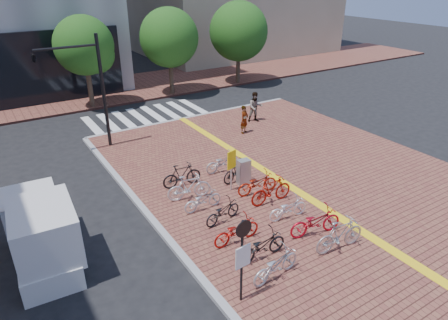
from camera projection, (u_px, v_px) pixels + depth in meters
ground at (279, 223)px, 14.96m from camera, size 120.00×120.00×0.00m
tactile_strip at (437, 278)px, 12.05m from camera, size 0.40×34.00×0.01m
kerb_north at (196, 117)px, 25.52m from camera, size 14.00×0.25×0.15m
far_sidewalk at (106, 91)px, 30.93m from camera, size 70.00×8.00×0.15m
crosswalk at (147, 116)px, 25.87m from camera, size 7.50×4.00×0.01m
street_trees at (183, 38)px, 28.93m from camera, size 16.20×4.60×6.35m
bike_0 at (276, 265)px, 11.89m from camera, size 1.86×0.83×0.95m
bike_1 at (262, 246)px, 12.72m from camera, size 1.80×0.63×0.94m
bike_2 at (236, 231)px, 13.47m from camera, size 1.77×0.62×0.93m
bike_3 at (223, 212)px, 14.61m from camera, size 1.68×0.84×0.84m
bike_4 at (203, 200)px, 15.35m from camera, size 1.61×0.57×0.84m
bike_5 at (189, 187)px, 16.01m from camera, size 1.85×0.83×1.07m
bike_6 at (182, 175)px, 16.98m from camera, size 1.77×0.62×1.04m
bike_7 at (340, 235)px, 13.06m from camera, size 1.97×0.73×1.16m
bike_8 at (315, 222)px, 13.86m from camera, size 2.06×1.06×1.03m
bike_9 at (288, 208)px, 14.81m from camera, size 1.67×0.72×0.85m
bike_10 at (271, 190)px, 15.74m from camera, size 1.90×0.61×1.13m
bike_11 at (257, 183)px, 16.44m from camera, size 1.86×0.84×0.94m
bike_12 at (237, 170)px, 17.44m from camera, size 1.72×0.79×1.00m
bike_13 at (223, 162)px, 18.27m from camera, size 1.75×0.65×0.91m
pedestrian_a at (244, 119)px, 22.48m from camera, size 0.69×0.58×1.60m
pedestrian_b at (255, 107)px, 24.17m from camera, size 1.07×0.95×1.82m
utility_box at (244, 172)px, 17.13m from camera, size 0.55×0.42×1.15m
yellow_sign at (232, 163)px, 16.34m from camera, size 0.49×0.19×1.82m
notice_sign at (243, 252)px, 10.51m from camera, size 0.50×0.13×2.70m
traffic_light_pole at (73, 74)px, 18.88m from camera, size 3.08×1.19×5.73m
box_truck at (42, 233)px, 12.54m from camera, size 1.99×4.11×2.32m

